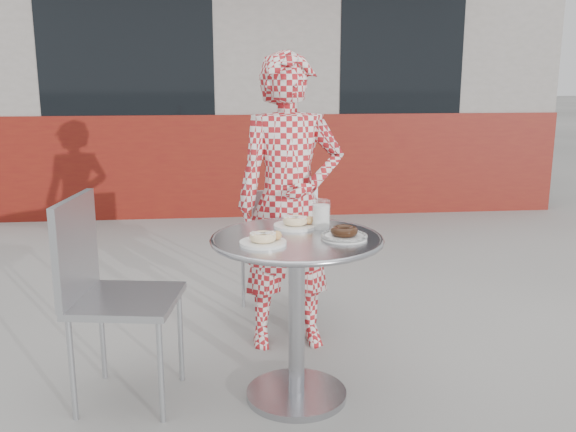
{
  "coord_description": "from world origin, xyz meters",
  "views": [
    {
      "loc": [
        -0.34,
        -2.59,
        1.44
      ],
      "look_at": [
        -0.06,
        0.09,
        0.81
      ],
      "focal_mm": 40.0,
      "sensor_mm": 36.0,
      "label": 1
    }
  ],
  "objects": [
    {
      "name": "chair_far",
      "position": [
        -0.04,
        1.0,
        0.24
      ],
      "size": [
        0.45,
        0.45,
        0.79
      ],
      "rotation": [
        0.0,
        0.0,
        3.36
      ],
      "color": "#ABAEB2",
      "rests_on": "ground"
    },
    {
      "name": "chair_left",
      "position": [
        -0.78,
        0.07,
        0.28
      ],
      "size": [
        0.5,
        0.49,
        0.91
      ],
      "rotation": [
        0.0,
        0.0,
        1.41
      ],
      "color": "#ABAEB2",
      "rests_on": "ground"
    },
    {
      "name": "milk_cup",
      "position": [
        0.09,
        0.14,
        0.8
      ],
      "size": [
        0.08,
        0.08,
        0.13
      ],
      "rotation": [
        0.0,
        0.0,
        0.24
      ],
      "color": "white",
      "rests_on": "bistro_table"
    },
    {
      "name": "plate_checker",
      "position": [
        0.16,
        -0.05,
        0.76
      ],
      "size": [
        0.2,
        0.2,
        0.05
      ],
      "rotation": [
        0.0,
        0.0,
        0.15
      ],
      "color": "white",
      "rests_on": "bistro_table"
    },
    {
      "name": "ground",
      "position": [
        0.0,
        0.0,
        0.0
      ],
      "size": [
        60.0,
        60.0,
        0.0
      ],
      "primitive_type": "plane",
      "color": "#9F9C97",
      "rests_on": "ground"
    },
    {
      "name": "plate_far",
      "position": [
        -0.02,
        0.16,
        0.76
      ],
      "size": [
        0.19,
        0.19,
        0.05
      ],
      "rotation": [
        0.0,
        0.0,
        -0.41
      ],
      "color": "white",
      "rests_on": "bistro_table"
    },
    {
      "name": "storefront",
      "position": [
        -0.0,
        5.56,
        1.49
      ],
      "size": [
        6.02,
        4.55,
        3.0
      ],
      "color": "gray",
      "rests_on": "ground"
    },
    {
      "name": "seated_person",
      "position": [
        -0.0,
        0.59,
        0.76
      ],
      "size": [
        0.58,
        0.4,
        1.52
      ],
      "primitive_type": "imported",
      "rotation": [
        0.0,
        0.0,
        0.06
      ],
      "color": "maroon",
      "rests_on": "ground"
    },
    {
      "name": "bistro_table",
      "position": [
        -0.04,
        -0.0,
        0.56
      ],
      "size": [
        0.74,
        0.74,
        0.74
      ],
      "rotation": [
        0.0,
        0.0,
        -0.23
      ],
      "color": "#BABABF",
      "rests_on": "ground"
    },
    {
      "name": "plate_near",
      "position": [
        -0.18,
        -0.1,
        0.76
      ],
      "size": [
        0.19,
        0.19,
        0.05
      ],
      "rotation": [
        0.0,
        0.0,
        -0.06
      ],
      "color": "white",
      "rests_on": "bistro_table"
    }
  ]
}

